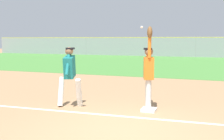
{
  "coord_description": "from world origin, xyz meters",
  "views": [
    {
      "loc": [
        1.75,
        -5.47,
        1.94
      ],
      "look_at": [
        -0.98,
        2.01,
        1.05
      ],
      "focal_mm": 44.22,
      "sensor_mm": 36.0,
      "label": 1
    }
  ],
  "objects_px": {
    "parked_car_silver": "(116,48)",
    "fielder": "(149,69)",
    "first_base": "(149,110)",
    "parked_car_black": "(213,50)",
    "runner": "(70,72)",
    "parked_car_blue": "(158,49)",
    "baseball": "(142,27)"
  },
  "relations": [
    {
      "from": "parked_car_blue",
      "to": "parked_car_silver",
      "type": "bearing_deg",
      "value": 169.1
    },
    {
      "from": "parked_car_black",
      "to": "baseball",
      "type": "bearing_deg",
      "value": -99.5
    },
    {
      "from": "runner",
      "to": "parked_car_black",
      "type": "height_order",
      "value": "runner"
    },
    {
      "from": "first_base",
      "to": "fielder",
      "type": "height_order",
      "value": "fielder"
    },
    {
      "from": "fielder",
      "to": "parked_car_blue",
      "type": "bearing_deg",
      "value": -96.5
    },
    {
      "from": "runner",
      "to": "parked_car_silver",
      "type": "bearing_deg",
      "value": 90.76
    },
    {
      "from": "parked_car_blue",
      "to": "parked_car_black",
      "type": "distance_m",
      "value": 6.65
    },
    {
      "from": "first_base",
      "to": "runner",
      "type": "height_order",
      "value": "runner"
    },
    {
      "from": "first_base",
      "to": "parked_car_black",
      "type": "height_order",
      "value": "parked_car_black"
    },
    {
      "from": "parked_car_black",
      "to": "runner",
      "type": "bearing_deg",
      "value": -103.17
    },
    {
      "from": "parked_car_blue",
      "to": "parked_car_black",
      "type": "bearing_deg",
      "value": -4.31
    },
    {
      "from": "parked_car_black",
      "to": "parked_car_silver",
      "type": "bearing_deg",
      "value": 172.35
    },
    {
      "from": "first_base",
      "to": "runner",
      "type": "bearing_deg",
      "value": -173.12
    },
    {
      "from": "parked_car_silver",
      "to": "parked_car_black",
      "type": "bearing_deg",
      "value": -0.07
    },
    {
      "from": "fielder",
      "to": "parked_car_black",
      "type": "height_order",
      "value": "fielder"
    },
    {
      "from": "runner",
      "to": "fielder",
      "type": "bearing_deg",
      "value": -3.79
    },
    {
      "from": "fielder",
      "to": "baseball",
      "type": "relative_size",
      "value": 30.81
    },
    {
      "from": "fielder",
      "to": "baseball",
      "type": "height_order",
      "value": "baseball"
    },
    {
      "from": "fielder",
      "to": "parked_car_silver",
      "type": "relative_size",
      "value": 0.51
    },
    {
      "from": "parked_car_black",
      "to": "fielder",
      "type": "bearing_deg",
      "value": -98.91
    },
    {
      "from": "fielder",
      "to": "parked_car_blue",
      "type": "relative_size",
      "value": 0.5
    },
    {
      "from": "first_base",
      "to": "baseball",
      "type": "distance_m",
      "value": 2.31
    },
    {
      "from": "first_base",
      "to": "baseball",
      "type": "xyz_separation_m",
      "value": [
        -0.34,
        0.46,
        2.24
      ]
    },
    {
      "from": "baseball",
      "to": "parked_car_silver",
      "type": "height_order",
      "value": "baseball"
    },
    {
      "from": "runner",
      "to": "baseball",
      "type": "bearing_deg",
      "value": 4.89
    },
    {
      "from": "fielder",
      "to": "parked_car_blue",
      "type": "xyz_separation_m",
      "value": [
        -4.97,
        28.21,
        -0.45
      ]
    },
    {
      "from": "parked_car_blue",
      "to": "parked_car_black",
      "type": "xyz_separation_m",
      "value": [
        6.65,
        0.12,
        0.0
      ]
    },
    {
      "from": "parked_car_blue",
      "to": "parked_car_black",
      "type": "relative_size",
      "value": 1.0
    },
    {
      "from": "parked_car_silver",
      "to": "parked_car_blue",
      "type": "distance_m",
      "value": 6.12
    },
    {
      "from": "first_base",
      "to": "fielder",
      "type": "xyz_separation_m",
      "value": [
        -0.07,
        0.21,
        1.08
      ]
    },
    {
      "from": "parked_car_silver",
      "to": "fielder",
      "type": "bearing_deg",
      "value": -66.92
    },
    {
      "from": "first_base",
      "to": "parked_car_blue",
      "type": "height_order",
      "value": "parked_car_blue"
    }
  ]
}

